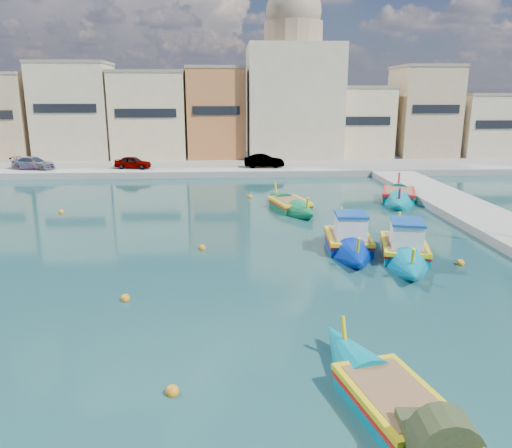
# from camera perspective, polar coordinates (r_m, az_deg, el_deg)

# --- Properties ---
(ground) EXTENTS (160.00, 160.00, 0.00)m
(ground) POSITION_cam_1_polar(r_m,az_deg,el_deg) (19.08, -11.18, -8.85)
(ground) COLOR #112F35
(ground) RESTS_ON ground
(north_quay) EXTENTS (80.00, 8.00, 0.60)m
(north_quay) POSITION_cam_1_polar(r_m,az_deg,el_deg) (49.92, -6.32, 6.30)
(north_quay) COLOR gray
(north_quay) RESTS_ON ground
(north_townhouses) EXTENTS (83.20, 7.87, 10.19)m
(north_townhouses) POSITION_cam_1_polar(r_m,az_deg,el_deg) (56.88, 0.82, 12.17)
(north_townhouses) COLOR beige
(north_townhouses) RESTS_ON ground
(church_block) EXTENTS (10.00, 10.00, 19.10)m
(church_block) POSITION_cam_1_polar(r_m,az_deg,el_deg) (57.79, 4.20, 15.55)
(church_block) COLOR #C4B392
(church_block) RESTS_ON ground
(parked_cars) EXTENTS (25.79, 2.49, 1.26)m
(parked_cars) POSITION_cam_1_polar(r_m,az_deg,el_deg) (48.98, -13.32, 6.90)
(parked_cars) COLOR #4C1919
(parked_cars) RESTS_ON north_quay
(luzzu_turquoise_cabin) EXTENTS (4.11, 9.23, 2.90)m
(luzzu_turquoise_cabin) POSITION_cam_1_polar(r_m,az_deg,el_deg) (24.75, 16.58, -2.80)
(luzzu_turquoise_cabin) COLOR #0081A2
(luzzu_turquoise_cabin) RESTS_ON ground
(luzzu_blue_cabin) EXTENTS (2.82, 8.44, 2.93)m
(luzzu_blue_cabin) POSITION_cam_1_polar(r_m,az_deg,el_deg) (25.36, 10.51, -1.98)
(luzzu_blue_cabin) COLOR #0025A4
(luzzu_blue_cabin) RESTS_ON ground
(luzzu_cyan_mid) EXTENTS (4.91, 9.30, 2.69)m
(luzzu_cyan_mid) POSITION_cam_1_polar(r_m,az_deg,el_deg) (37.63, 15.96, 3.04)
(luzzu_cyan_mid) COLOR #008B9E
(luzzu_cyan_mid) RESTS_ON ground
(luzzu_green) EXTENTS (3.90, 7.81, 2.39)m
(luzzu_green) POSITION_cam_1_polar(r_m,az_deg,el_deg) (33.27, 3.93, 2.05)
(luzzu_green) COLOR #0A703F
(luzzu_green) RESTS_ON ground
(luzzu_blue_south) EXTENTS (3.52, 8.09, 2.28)m
(luzzu_blue_south) POSITION_cam_1_polar(r_m,az_deg,el_deg) (13.22, 15.52, -19.42)
(luzzu_blue_south) COLOR #008AA3
(luzzu_blue_south) RESTS_ON ground
(mooring_buoys) EXTENTS (21.62, 25.19, 0.36)m
(mooring_buoys) POSITION_cam_1_polar(r_m,az_deg,el_deg) (24.82, -5.21, -2.82)
(mooring_buoys) COLOR orange
(mooring_buoys) RESTS_ON ground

